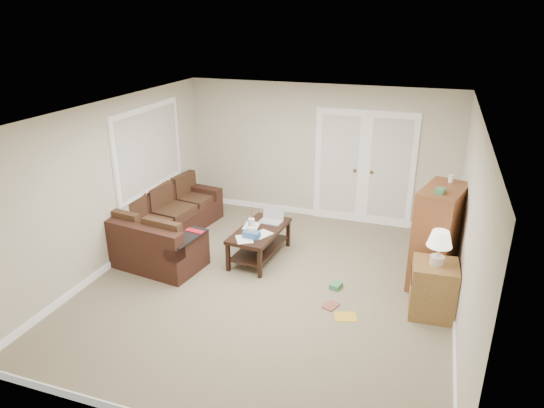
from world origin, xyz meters
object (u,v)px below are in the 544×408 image
at_px(sectional_sofa, 162,229).
at_px(coffee_table, 260,242).
at_px(side_cabinet, 434,285).
at_px(tv_armoire, 438,237).

xyz_separation_m(sectional_sofa, coffee_table, (1.69, 0.12, -0.03)).
distance_m(sectional_sofa, side_cabinet, 4.36).
distance_m(coffee_table, side_cabinet, 2.73).
height_order(coffee_table, side_cabinet, side_cabinet).
relative_size(coffee_table, tv_armoire, 0.81).
bearing_deg(side_cabinet, tv_armoire, 87.14).
height_order(sectional_sofa, coffee_table, coffee_table).
bearing_deg(tv_armoire, side_cabinet, -74.45).
relative_size(sectional_sofa, tv_armoire, 1.72).
bearing_deg(coffee_table, side_cabinet, -11.41).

